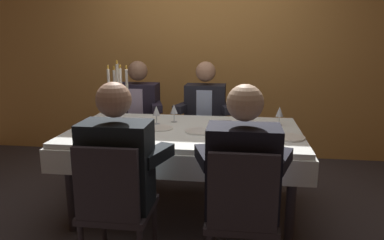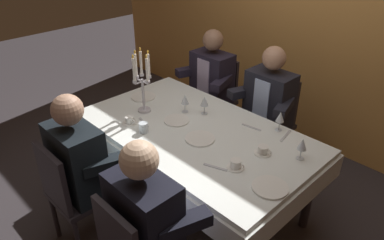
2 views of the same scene
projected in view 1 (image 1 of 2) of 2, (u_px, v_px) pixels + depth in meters
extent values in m
plane|color=#363033|center=(185.00, 211.00, 3.19)|extent=(12.00, 12.00, 0.00)
cube|color=#D08F45|center=(205.00, 48.00, 4.49)|extent=(6.00, 0.12, 2.70)
cube|color=white|center=(185.00, 132.00, 3.03)|extent=(1.90, 1.10, 0.04)
cube|color=white|center=(185.00, 144.00, 3.05)|extent=(1.94, 1.14, 0.18)
cylinder|color=#292327|center=(70.00, 188.00, 2.80)|extent=(0.07, 0.07, 0.70)
cylinder|color=#292327|center=(291.00, 201.00, 2.59)|extent=(0.07, 0.07, 0.70)
cylinder|color=#292327|center=(109.00, 154.00, 3.63)|extent=(0.07, 0.07, 0.70)
cylinder|color=#292327|center=(279.00, 161.00, 3.42)|extent=(0.07, 0.07, 0.70)
cylinder|color=silver|center=(120.00, 129.00, 2.99)|extent=(0.11, 0.11, 0.02)
cylinder|color=silver|center=(119.00, 111.00, 2.96)|extent=(0.02, 0.02, 0.28)
cylinder|color=silver|center=(118.00, 89.00, 2.92)|extent=(0.04, 0.04, 0.02)
cylinder|color=white|center=(117.00, 76.00, 2.89)|extent=(0.02, 0.02, 0.19)
ellipsoid|color=yellow|center=(117.00, 62.00, 2.87)|extent=(0.02, 0.02, 0.03)
cylinder|color=silver|center=(123.00, 97.00, 2.92)|extent=(0.07, 0.01, 0.01)
cylinder|color=silver|center=(127.00, 94.00, 2.91)|extent=(0.04, 0.04, 0.02)
cylinder|color=white|center=(127.00, 81.00, 2.89)|extent=(0.02, 0.02, 0.19)
ellipsoid|color=yellow|center=(126.00, 67.00, 2.87)|extent=(0.02, 0.02, 0.03)
cylinder|color=silver|center=(120.00, 96.00, 2.97)|extent=(0.01, 0.07, 0.01)
cylinder|color=silver|center=(121.00, 93.00, 3.00)|extent=(0.04, 0.04, 0.02)
cylinder|color=white|center=(121.00, 80.00, 2.97)|extent=(0.02, 0.02, 0.19)
ellipsoid|color=yellow|center=(120.00, 66.00, 2.95)|extent=(0.02, 0.02, 0.03)
cylinder|color=silver|center=(114.00, 97.00, 2.93)|extent=(0.07, 0.01, 0.01)
cylinder|color=silver|center=(109.00, 94.00, 2.93)|extent=(0.04, 0.04, 0.02)
cylinder|color=white|center=(109.00, 81.00, 2.91)|extent=(0.02, 0.02, 0.19)
ellipsoid|color=yellow|center=(108.00, 67.00, 2.89)|extent=(0.02, 0.02, 0.03)
cylinder|color=silver|center=(117.00, 97.00, 2.89)|extent=(0.01, 0.08, 0.01)
cylinder|color=silver|center=(115.00, 96.00, 2.85)|extent=(0.04, 0.04, 0.02)
cylinder|color=white|center=(114.00, 82.00, 2.83)|extent=(0.02, 0.02, 0.19)
ellipsoid|color=yellow|center=(114.00, 68.00, 2.80)|extent=(0.02, 0.02, 0.03)
cylinder|color=white|center=(199.00, 131.00, 2.93)|extent=(0.23, 0.23, 0.01)
cylinder|color=white|center=(290.00, 137.00, 2.75)|extent=(0.23, 0.23, 0.01)
cylinder|color=white|center=(101.00, 124.00, 3.17)|extent=(0.23, 0.23, 0.01)
cylinder|color=white|center=(161.00, 128.00, 3.03)|extent=(0.21, 0.21, 0.01)
cylinder|color=silver|center=(279.00, 125.00, 3.16)|extent=(0.06, 0.06, 0.00)
cylinder|color=silver|center=(279.00, 120.00, 3.15)|extent=(0.01, 0.01, 0.07)
cone|color=silver|center=(280.00, 111.00, 3.13)|extent=(0.07, 0.07, 0.08)
cylinder|color=#E0D172|center=(279.00, 114.00, 3.14)|extent=(0.04, 0.04, 0.03)
cylinder|color=silver|center=(174.00, 122.00, 3.27)|extent=(0.06, 0.06, 0.00)
cylinder|color=silver|center=(174.00, 118.00, 3.26)|extent=(0.01, 0.01, 0.07)
cone|color=silver|center=(174.00, 109.00, 3.24)|extent=(0.07, 0.07, 0.08)
cylinder|color=maroon|center=(174.00, 112.00, 3.25)|extent=(0.04, 0.04, 0.03)
cylinder|color=silver|center=(241.00, 118.00, 3.41)|extent=(0.06, 0.06, 0.00)
cylinder|color=silver|center=(241.00, 114.00, 3.40)|extent=(0.01, 0.01, 0.07)
cone|color=silver|center=(242.00, 106.00, 3.38)|extent=(0.07, 0.07, 0.08)
cylinder|color=maroon|center=(242.00, 108.00, 3.39)|extent=(0.04, 0.04, 0.03)
cylinder|color=silver|center=(157.00, 124.00, 3.20)|extent=(0.06, 0.06, 0.00)
cylinder|color=silver|center=(157.00, 120.00, 3.19)|extent=(0.01, 0.01, 0.07)
cone|color=silver|center=(156.00, 111.00, 3.17)|extent=(0.07, 0.07, 0.08)
cylinder|color=#E0D172|center=(156.00, 113.00, 3.17)|extent=(0.04, 0.04, 0.03)
cylinder|color=silver|center=(145.00, 133.00, 2.74)|extent=(0.07, 0.07, 0.08)
cylinder|color=white|center=(254.00, 128.00, 3.06)|extent=(0.12, 0.12, 0.01)
cylinder|color=white|center=(254.00, 124.00, 3.05)|extent=(0.08, 0.08, 0.05)
torus|color=white|center=(260.00, 124.00, 3.04)|extent=(0.04, 0.01, 0.04)
cylinder|color=white|center=(251.00, 136.00, 2.80)|extent=(0.12, 0.12, 0.01)
cylinder|color=white|center=(251.00, 132.00, 2.79)|extent=(0.08, 0.08, 0.05)
torus|color=white|center=(258.00, 132.00, 2.79)|extent=(0.04, 0.01, 0.04)
cylinder|color=white|center=(121.00, 137.00, 2.78)|extent=(0.12, 0.12, 0.01)
cylinder|color=white|center=(121.00, 133.00, 2.77)|extent=(0.08, 0.08, 0.05)
torus|color=white|center=(127.00, 133.00, 2.76)|extent=(0.04, 0.01, 0.04)
cube|color=#B7B7BC|center=(222.00, 121.00, 3.31)|extent=(0.17, 0.04, 0.01)
cube|color=#B7B7BC|center=(134.00, 134.00, 2.85)|extent=(0.17, 0.06, 0.01)
cube|color=#B7B7BC|center=(239.00, 139.00, 2.72)|extent=(0.17, 0.07, 0.01)
cube|color=#B7B7BC|center=(251.00, 119.00, 3.36)|extent=(0.05, 0.19, 0.01)
cylinder|color=#292327|center=(120.00, 158.00, 3.92)|extent=(0.04, 0.04, 0.42)
cylinder|color=#292327|center=(152.00, 160.00, 3.88)|extent=(0.04, 0.04, 0.42)
cylinder|color=#292327|center=(130.00, 148.00, 4.27)|extent=(0.04, 0.04, 0.42)
cylinder|color=#292327|center=(160.00, 149.00, 4.22)|extent=(0.04, 0.04, 0.42)
cube|color=#292327|center=(140.00, 134.00, 4.02)|extent=(0.42, 0.42, 0.04)
cube|color=#292327|center=(144.00, 109.00, 4.15)|extent=(0.38, 0.04, 0.44)
cube|color=#211C2C|center=(139.00, 108.00, 3.95)|extent=(0.42, 0.26, 0.54)
cube|color=#BEAED3|center=(135.00, 108.00, 3.82)|extent=(0.16, 0.01, 0.40)
sphere|color=#936950|center=(138.00, 71.00, 3.86)|extent=(0.21, 0.21, 0.21)
cube|color=#211C2C|center=(116.00, 106.00, 3.88)|extent=(0.19, 0.34, 0.08)
cube|color=#211C2C|center=(157.00, 107.00, 3.82)|extent=(0.19, 0.34, 0.08)
cylinder|color=#292327|center=(155.00, 229.00, 2.48)|extent=(0.04, 0.04, 0.42)
cylinder|color=#292327|center=(104.00, 226.00, 2.52)|extent=(0.04, 0.04, 0.42)
cube|color=#292327|center=(119.00, 209.00, 2.28)|extent=(0.42, 0.42, 0.04)
cube|color=#292327|center=(106.00, 185.00, 2.04)|extent=(0.38, 0.04, 0.44)
cube|color=black|center=(117.00, 165.00, 2.21)|extent=(0.42, 0.26, 0.54)
cube|color=#859DAF|center=(124.00, 154.00, 2.33)|extent=(0.16, 0.01, 0.40)
sphere|color=tan|center=(114.00, 100.00, 2.12)|extent=(0.21, 0.21, 0.21)
cube|color=black|center=(156.00, 155.00, 2.27)|extent=(0.19, 0.34, 0.08)
cube|color=black|center=(89.00, 152.00, 2.33)|extent=(0.19, 0.34, 0.08)
cylinder|color=#292327|center=(186.00, 161.00, 3.83)|extent=(0.04, 0.04, 0.42)
cylinder|color=#292327|center=(220.00, 163.00, 3.78)|extent=(0.04, 0.04, 0.42)
cylinder|color=#292327|center=(191.00, 151.00, 4.18)|extent=(0.04, 0.04, 0.42)
cylinder|color=#292327|center=(222.00, 152.00, 4.13)|extent=(0.04, 0.04, 0.42)
cube|color=#292327|center=(205.00, 136.00, 3.93)|extent=(0.42, 0.42, 0.04)
cube|color=#292327|center=(207.00, 111.00, 4.06)|extent=(0.38, 0.04, 0.44)
cube|color=black|center=(205.00, 110.00, 3.86)|extent=(0.42, 0.26, 0.54)
cube|color=#B0C5F2|center=(204.00, 110.00, 3.72)|extent=(0.16, 0.01, 0.40)
sphere|color=tan|center=(206.00, 72.00, 3.77)|extent=(0.21, 0.21, 0.21)
cube|color=black|center=(183.00, 107.00, 3.78)|extent=(0.19, 0.34, 0.08)
cube|color=black|center=(226.00, 109.00, 3.73)|extent=(0.19, 0.34, 0.08)
cylinder|color=#292327|center=(268.00, 237.00, 2.38)|extent=(0.04, 0.04, 0.42)
cylinder|color=#292327|center=(213.00, 233.00, 2.43)|extent=(0.04, 0.04, 0.42)
cube|color=#292327|center=(241.00, 217.00, 2.18)|extent=(0.42, 0.42, 0.04)
cube|color=#292327|center=(243.00, 193.00, 1.94)|extent=(0.38, 0.04, 0.44)
cube|color=black|center=(243.00, 171.00, 2.11)|extent=(0.42, 0.26, 0.54)
cube|color=#8E92B9|center=(243.00, 159.00, 2.24)|extent=(0.16, 0.01, 0.40)
sphere|color=#D3AC89|center=(245.00, 103.00, 2.02)|extent=(0.21, 0.21, 0.21)
cube|color=black|center=(280.00, 161.00, 2.17)|extent=(0.19, 0.34, 0.08)
cube|color=black|center=(207.00, 158.00, 2.23)|extent=(0.19, 0.34, 0.08)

